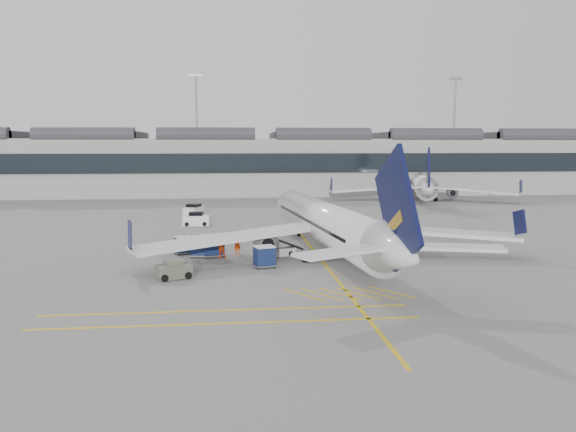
{
  "coord_description": "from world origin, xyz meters",
  "views": [
    {
      "loc": [
        2.21,
        -42.91,
        9.88
      ],
      "look_at": [
        7.0,
        3.08,
        4.0
      ],
      "focal_mm": 35.0,
      "sensor_mm": 36.0,
      "label": 1
    }
  ],
  "objects": [
    {
      "name": "apron_markings",
      "position": [
        10.0,
        10.0,
        0.01
      ],
      "size": [
        0.25,
        60.0,
        0.01
      ],
      "primitive_type": "cube",
      "color": "gold",
      "rests_on": "ground"
    },
    {
      "name": "ground",
      "position": [
        0.0,
        0.0,
        0.0
      ],
      "size": [
        220.0,
        220.0,
        0.0
      ],
      "primitive_type": "plane",
      "color": "gray",
      "rests_on": "ground"
    },
    {
      "name": "airliner_far",
      "position": [
        36.41,
        53.96,
        2.8
      ],
      "size": [
        31.56,
        34.96,
        9.54
      ],
      "rotation": [
        0.0,
        0.0,
        -0.28
      ],
      "color": "silver",
      "rests_on": "ground"
    },
    {
      "name": "pushback_tug",
      "position": [
        -2.03,
        -1.46,
        0.61
      ],
      "size": [
        2.84,
        2.31,
        1.38
      ],
      "rotation": [
        0.0,
        0.0,
        0.39
      ],
      "color": "#5C5D4F",
      "rests_on": "ground"
    },
    {
      "name": "baggage_cart_b",
      "position": [
        4.92,
        1.66,
        0.95
      ],
      "size": [
        1.99,
        1.78,
        1.77
      ],
      "rotation": [
        0.0,
        0.0,
        0.27
      ],
      "color": "gray",
      "rests_on": "ground"
    },
    {
      "name": "ramp_agent_a",
      "position": [
        2.84,
        7.42,
        0.94
      ],
      "size": [
        0.82,
        0.73,
        1.88
      ],
      "primitive_type": "imported",
      "rotation": [
        0.0,
        0.0,
        0.53
      ],
      "color": "#F73F0D",
      "rests_on": "ground"
    },
    {
      "name": "ramp_agent_b",
      "position": [
        1.3,
        6.04,
        1.0
      ],
      "size": [
        1.14,
        0.99,
        2.0
      ],
      "primitive_type": "imported",
      "rotation": [
        0.0,
        0.0,
        3.42
      ],
      "color": "#FF460D",
      "rests_on": "ground"
    },
    {
      "name": "light_masts",
      "position": [
        -1.67,
        86.0,
        14.49
      ],
      "size": [
        113.0,
        0.6,
        25.45
      ],
      "color": "slate",
      "rests_on": "ground"
    },
    {
      "name": "service_van_right",
      "position": [
        13.73,
        27.23,
        0.89
      ],
      "size": [
        4.2,
        2.72,
        1.99
      ],
      "rotation": [
        0.0,
        0.0,
        -0.21
      ],
      "color": "white",
      "rests_on": "ground"
    },
    {
      "name": "safety_cone_nose",
      "position": [
        7.02,
        22.66,
        0.28
      ],
      "size": [
        0.4,
        0.4,
        0.56
      ],
      "primitive_type": "cone",
      "color": "#F24C0A",
      "rests_on": "ground"
    },
    {
      "name": "airliner_main",
      "position": [
        10.8,
        5.37,
        2.93
      ],
      "size": [
        34.14,
        37.47,
        9.97
      ],
      "rotation": [
        0.0,
        0.0,
        0.1
      ],
      "color": "silver",
      "rests_on": "ground"
    },
    {
      "name": "baggage_cart_c",
      "position": [
        -0.42,
        6.5,
        0.99
      ],
      "size": [
        1.92,
        1.65,
        1.84
      ],
      "rotation": [
        0.0,
        0.0,
        -0.13
      ],
      "color": "gray",
      "rests_on": "ground"
    },
    {
      "name": "safety_cone_engine",
      "position": [
        14.03,
        6.77,
        0.28
      ],
      "size": [
        0.41,
        0.41,
        0.56
      ],
      "primitive_type": "cone",
      "color": "#F24C0A",
      "rests_on": "ground"
    },
    {
      "name": "baggage_cart_d",
      "position": [
        -2.07,
        8.11,
        0.85
      ],
      "size": [
        1.88,
        1.73,
        1.59
      ],
      "rotation": [
        0.0,
        0.0,
        0.4
      ],
      "color": "gray",
      "rests_on": "ground"
    },
    {
      "name": "baggage_cart_a",
      "position": [
        0.65,
        6.41,
        1.05
      ],
      "size": [
        2.27,
        2.07,
        1.96
      ],
      "rotation": [
        0.0,
        0.0,
        0.34
      ],
      "color": "gray",
      "rests_on": "ground"
    },
    {
      "name": "service_van_mid",
      "position": [
        -2.82,
        35.55,
        0.78
      ],
      "size": [
        2.87,
        3.78,
        1.74
      ],
      "rotation": [
        0.0,
        0.0,
        1.17
      ],
      "color": "white",
      "rests_on": "ground"
    },
    {
      "name": "terminal",
      "position": [
        0.0,
        71.93,
        6.14
      ],
      "size": [
        200.0,
        20.45,
        12.4
      ],
      "color": "#9E9E99",
      "rests_on": "ground"
    },
    {
      "name": "service_van_left",
      "position": [
        -2.01,
        26.39,
        0.74
      ],
      "size": [
        3.23,
        1.65,
        1.65
      ],
      "rotation": [
        0.0,
        0.0,
        0.01
      ],
      "color": "white",
      "rests_on": "ground"
    },
    {
      "name": "belt_loader",
      "position": [
        5.94,
        6.5,
        0.55
      ],
      "size": [
        4.77,
        2.27,
        1.89
      ],
      "rotation": [
        0.0,
        0.0,
        0.21
      ],
      "color": "beige",
      "rests_on": "ground"
    }
  ]
}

